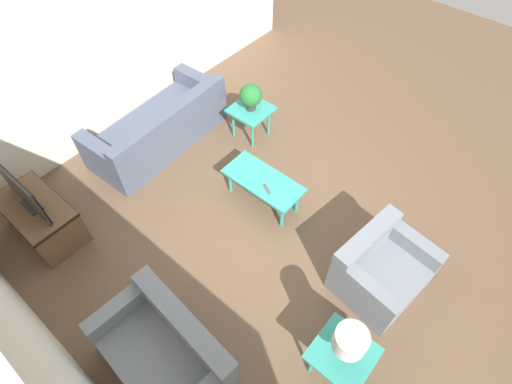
{
  "coord_description": "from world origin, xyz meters",
  "views": [
    {
      "loc": [
        -1.9,
        2.69,
        4.47
      ],
      "look_at": [
        0.12,
        0.32,
        0.55
      ],
      "focal_mm": 28.0,
      "sensor_mm": 36.0,
      "label": 1
    }
  ],
  "objects_px": {
    "armchair": "(380,269)",
    "coffee_table": "(263,182)",
    "sofa": "(160,129)",
    "loveseat": "(167,353)",
    "table_lamp": "(350,342)",
    "tv_stand_chest": "(42,218)",
    "side_table_plant": "(251,113)",
    "television": "(21,192)",
    "potted_plant": "(251,96)",
    "side_table_lamp": "(342,355)"
  },
  "relations": [
    {
      "from": "armchair",
      "to": "sofa",
      "type": "bearing_deg",
      "value": 98.26
    },
    {
      "from": "armchair",
      "to": "potted_plant",
      "type": "height_order",
      "value": "potted_plant"
    },
    {
      "from": "loveseat",
      "to": "side_table_plant",
      "type": "xyz_separation_m",
      "value": [
        1.64,
        -3.21,
        0.16
      ]
    },
    {
      "from": "tv_stand_chest",
      "to": "potted_plant",
      "type": "bearing_deg",
      "value": -104.68
    },
    {
      "from": "sofa",
      "to": "tv_stand_chest",
      "type": "distance_m",
      "value": 2.09
    },
    {
      "from": "potted_plant",
      "to": "sofa",
      "type": "bearing_deg",
      "value": 47.82
    },
    {
      "from": "side_table_lamp",
      "to": "television",
      "type": "relative_size",
      "value": 0.64
    },
    {
      "from": "side_table_plant",
      "to": "side_table_lamp",
      "type": "xyz_separation_m",
      "value": [
        -3.01,
        2.13,
        0.0
      ]
    },
    {
      "from": "sofa",
      "to": "side_table_lamp",
      "type": "xyz_separation_m",
      "value": [
        -3.96,
        1.09,
        0.16
      ]
    },
    {
      "from": "table_lamp",
      "to": "television",
      "type": "bearing_deg",
      "value": 14.62
    },
    {
      "from": "coffee_table",
      "to": "potted_plant",
      "type": "relative_size",
      "value": 2.61
    },
    {
      "from": "side_table_plant",
      "to": "television",
      "type": "xyz_separation_m",
      "value": [
        0.82,
        3.13,
        0.39
      ]
    },
    {
      "from": "side_table_lamp",
      "to": "tv_stand_chest",
      "type": "height_order",
      "value": "tv_stand_chest"
    },
    {
      "from": "loveseat",
      "to": "coffee_table",
      "type": "distance_m",
      "value": 2.4
    },
    {
      "from": "side_table_lamp",
      "to": "table_lamp",
      "type": "distance_m",
      "value": 0.4
    },
    {
      "from": "sofa",
      "to": "loveseat",
      "type": "relative_size",
      "value": 1.54
    },
    {
      "from": "table_lamp",
      "to": "tv_stand_chest",
      "type": "bearing_deg",
      "value": 14.55
    },
    {
      "from": "tv_stand_chest",
      "to": "table_lamp",
      "type": "xyz_separation_m",
      "value": [
        -3.83,
        -0.99,
        0.56
      ]
    },
    {
      "from": "table_lamp",
      "to": "side_table_plant",
      "type": "bearing_deg",
      "value": -35.26
    },
    {
      "from": "loveseat",
      "to": "side_table_lamp",
      "type": "relative_size",
      "value": 2.51
    },
    {
      "from": "television",
      "to": "potted_plant",
      "type": "xyz_separation_m",
      "value": [
        -0.82,
        -3.13,
        -0.07
      ]
    },
    {
      "from": "side_table_plant",
      "to": "television",
      "type": "distance_m",
      "value": 3.26
    },
    {
      "from": "coffee_table",
      "to": "potted_plant",
      "type": "height_order",
      "value": "potted_plant"
    },
    {
      "from": "side_table_lamp",
      "to": "television",
      "type": "bearing_deg",
      "value": 14.62
    },
    {
      "from": "armchair",
      "to": "loveseat",
      "type": "distance_m",
      "value": 2.52
    },
    {
      "from": "table_lamp",
      "to": "loveseat",
      "type": "bearing_deg",
      "value": 38.19
    },
    {
      "from": "tv_stand_chest",
      "to": "table_lamp",
      "type": "height_order",
      "value": "table_lamp"
    },
    {
      "from": "table_lamp",
      "to": "armchair",
      "type": "bearing_deg",
      "value": -80.5
    },
    {
      "from": "sofa",
      "to": "side_table_lamp",
      "type": "bearing_deg",
      "value": 71.69
    },
    {
      "from": "table_lamp",
      "to": "side_table_lamp",
      "type": "bearing_deg",
      "value": 180.0
    },
    {
      "from": "coffee_table",
      "to": "potted_plant",
      "type": "xyz_separation_m",
      "value": [
        0.99,
        -0.9,
        0.38
      ]
    },
    {
      "from": "loveseat",
      "to": "armchair",
      "type": "bearing_deg",
      "value": 66.5
    },
    {
      "from": "television",
      "to": "potted_plant",
      "type": "relative_size",
      "value": 2.15
    },
    {
      "from": "potted_plant",
      "to": "side_table_plant",
      "type": "bearing_deg",
      "value": 90.0
    },
    {
      "from": "side_table_plant",
      "to": "television",
      "type": "height_order",
      "value": "television"
    },
    {
      "from": "potted_plant",
      "to": "table_lamp",
      "type": "distance_m",
      "value": 3.69
    },
    {
      "from": "coffee_table",
      "to": "table_lamp",
      "type": "relative_size",
      "value": 2.31
    },
    {
      "from": "armchair",
      "to": "coffee_table",
      "type": "height_order",
      "value": "armchair"
    },
    {
      "from": "sofa",
      "to": "loveseat",
      "type": "height_order",
      "value": "sofa"
    },
    {
      "from": "side_table_lamp",
      "to": "table_lamp",
      "type": "xyz_separation_m",
      "value": [
        0.0,
        0.0,
        0.4
      ]
    },
    {
      "from": "armchair",
      "to": "side_table_lamp",
      "type": "height_order",
      "value": "armchair"
    },
    {
      "from": "armchair",
      "to": "side_table_lamp",
      "type": "distance_m",
      "value": 1.18
    },
    {
      "from": "coffee_table",
      "to": "sofa",
      "type": "bearing_deg",
      "value": 4.15
    },
    {
      "from": "potted_plant",
      "to": "table_lamp",
      "type": "bearing_deg",
      "value": 144.74
    },
    {
      "from": "sofa",
      "to": "potted_plant",
      "type": "distance_m",
      "value": 1.49
    },
    {
      "from": "armchair",
      "to": "loveseat",
      "type": "bearing_deg",
      "value": 159.45
    },
    {
      "from": "side_table_plant",
      "to": "table_lamp",
      "type": "xyz_separation_m",
      "value": [
        -3.01,
        2.13,
        0.4
      ]
    },
    {
      "from": "coffee_table",
      "to": "tv_stand_chest",
      "type": "distance_m",
      "value": 2.87
    },
    {
      "from": "armchair",
      "to": "television",
      "type": "xyz_separation_m",
      "value": [
        3.64,
        2.15,
        0.54
      ]
    },
    {
      "from": "loveseat",
      "to": "table_lamp",
      "type": "bearing_deg",
      "value": 42.55
    }
  ]
}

